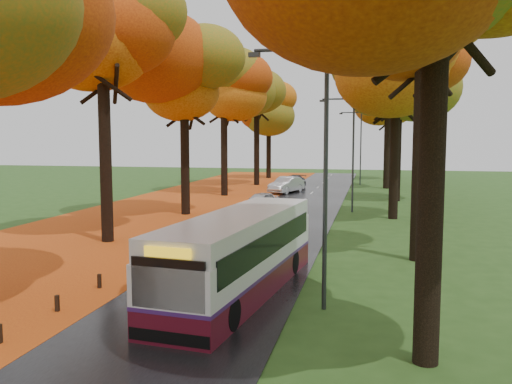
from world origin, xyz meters
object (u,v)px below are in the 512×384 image
(streetlamp_near, at_px, (317,156))
(streetlamp_far, at_px, (358,142))
(car_dark, at_px, (293,182))
(streetlamp_mid, at_px, (350,145))
(bus, at_px, (239,252))
(car_white, at_px, (261,201))
(car_silver, at_px, (286,185))

(streetlamp_near, distance_m, streetlamp_far, 44.00)
(streetlamp_near, bearing_deg, car_dark, 99.42)
(streetlamp_mid, relative_size, bus, 0.77)
(car_white, xyz_separation_m, car_dark, (0.00, 16.18, 0.03))
(bus, height_order, car_dark, bus)
(bus, distance_m, car_white, 21.10)
(streetlamp_mid, height_order, car_white, streetlamp_mid)
(car_dark, bearing_deg, bus, -75.76)
(car_silver, height_order, car_dark, car_silver)
(car_silver, bearing_deg, bus, -64.61)
(streetlamp_mid, relative_size, car_white, 2.20)
(streetlamp_near, height_order, car_white, streetlamp_near)
(streetlamp_near, distance_m, car_white, 23.04)
(streetlamp_near, bearing_deg, bus, 159.40)
(car_white, bearing_deg, car_dark, 108.33)
(streetlamp_far, bearing_deg, bus, -93.57)
(car_dark, bearing_deg, car_white, -81.34)
(streetlamp_near, relative_size, streetlamp_mid, 1.00)
(streetlamp_near, bearing_deg, streetlamp_far, 90.00)
(streetlamp_near, height_order, car_dark, streetlamp_near)
(streetlamp_far, relative_size, car_silver, 1.75)
(bus, xyz_separation_m, car_dark, (-3.61, 36.96, -0.76))
(bus, bearing_deg, streetlamp_mid, 89.27)
(streetlamp_mid, bearing_deg, car_dark, 111.52)
(bus, height_order, car_silver, bus)
(streetlamp_near, relative_size, bus, 0.77)
(streetlamp_mid, height_order, car_dark, streetlamp_mid)
(bus, bearing_deg, streetlamp_near, -14.04)
(car_white, relative_size, car_dark, 0.82)
(streetlamp_mid, xyz_separation_m, bus, (-2.68, -20.99, -3.27))
(streetlamp_mid, bearing_deg, bus, -97.29)
(streetlamp_near, distance_m, car_silver, 34.45)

